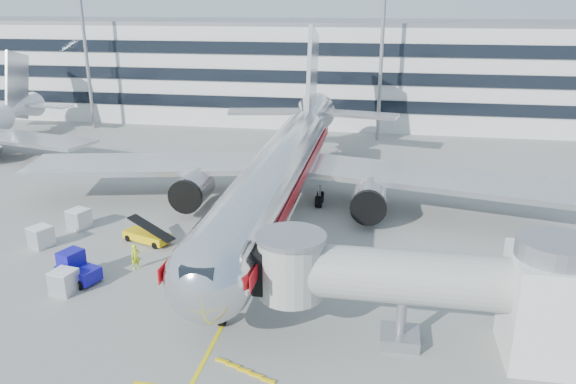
% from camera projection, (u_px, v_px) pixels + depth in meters
% --- Properties ---
extents(ground, '(180.00, 180.00, 0.00)m').
position_uv_depth(ground, '(253.00, 267.00, 41.32)').
color(ground, gray).
rests_on(ground, ground).
extents(lead_in_line, '(0.25, 70.00, 0.01)m').
position_uv_depth(lead_in_line, '(279.00, 218.00, 50.63)').
color(lead_in_line, yellow).
rests_on(lead_in_line, ground).
extents(main_jet, '(50.95, 48.70, 16.06)m').
position_uv_depth(main_jet, '(282.00, 167.00, 50.87)').
color(main_jet, silver).
rests_on(main_jet, ground).
extents(jet_bridge, '(17.80, 4.50, 7.00)m').
position_uv_depth(jet_bridge, '(435.00, 285.00, 30.61)').
color(jet_bridge, silver).
rests_on(jet_bridge, ground).
extents(terminal, '(150.00, 24.25, 15.60)m').
position_uv_depth(terminal, '(333.00, 69.00, 92.80)').
color(terminal, silver).
rests_on(terminal, ground).
extents(light_mast_west, '(2.40, 1.20, 25.45)m').
position_uv_depth(light_mast_west, '(83.00, 27.00, 81.38)').
color(light_mast_west, gray).
rests_on(light_mast_west, ground).
extents(light_mast_centre, '(2.40, 1.20, 25.45)m').
position_uv_depth(light_mast_centre, '(383.00, 30.00, 74.34)').
color(light_mast_centre, gray).
rests_on(light_mast_centre, ground).
extents(belt_loader, '(4.29, 2.72, 2.01)m').
position_uv_depth(belt_loader, '(147.00, 235.00, 45.36)').
color(belt_loader, yellow).
rests_on(belt_loader, ground).
extents(baggage_tug, '(3.31, 2.66, 2.19)m').
position_uv_depth(baggage_tug, '(76.00, 268.00, 38.92)').
color(baggage_tug, '#120D97').
rests_on(baggage_tug, ground).
extents(cargo_container_left, '(2.04, 2.04, 1.64)m').
position_uv_depth(cargo_container_left, '(41.00, 237.00, 44.50)').
color(cargo_container_left, silver).
rests_on(cargo_container_left, ground).
extents(cargo_container_right, '(1.97, 1.97, 1.67)m').
position_uv_depth(cargo_container_right, '(79.00, 219.00, 48.10)').
color(cargo_container_right, silver).
rests_on(cargo_container_right, ground).
extents(cargo_container_front, '(1.73, 1.73, 1.59)m').
position_uv_depth(cargo_container_front, '(64.00, 282.00, 37.42)').
color(cargo_container_front, silver).
rests_on(cargo_container_front, ground).
extents(ramp_worker, '(0.78, 0.82, 1.89)m').
position_uv_depth(ramp_worker, '(136.00, 257.00, 40.70)').
color(ramp_worker, '#C9F019').
rests_on(ramp_worker, ground).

